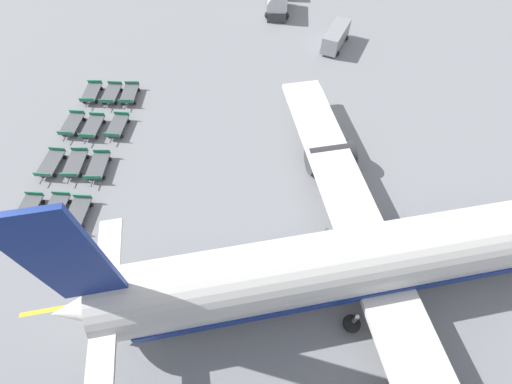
{
  "coord_description": "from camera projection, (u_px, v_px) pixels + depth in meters",
  "views": [
    {
      "loc": [
        25.0,
        -8.6,
        22.84
      ],
      "look_at": [
        10.59,
        -6.77,
        2.78
      ],
      "focal_mm": 24.0,
      "sensor_mm": 36.0,
      "label": 1
    }
  ],
  "objects": [
    {
      "name": "baggage_dolly_row_mid_a_col_a",
      "position": [
        111.0,
        94.0,
        34.86
      ],
      "size": [
        3.75,
        1.98,
        0.92
      ],
      "color": "#515459",
      "rests_on": "ground_plane"
    },
    {
      "name": "baggage_dolly_row_mid_a_col_c",
      "position": [
        75.0,
        164.0,
        29.38
      ],
      "size": [
        3.75,
        1.87,
        0.92
      ],
      "color": "#515459",
      "rests_on": "ground_plane"
    },
    {
      "name": "service_van",
      "position": [
        336.0,
        37.0,
        39.88
      ],
      "size": [
        5.61,
        4.48,
        2.16
      ],
      "color": "gray",
      "rests_on": "ground_plane"
    },
    {
      "name": "airplane",
      "position": [
        391.0,
        256.0,
        21.62
      ],
      "size": [
        37.93,
        41.71,
        12.91
      ],
      "color": "white",
      "rests_on": "ground_plane"
    },
    {
      "name": "baggage_dolly_row_mid_b_col_a",
      "position": [
        129.0,
        94.0,
        34.86
      ],
      "size": [
        3.74,
        1.86,
        0.92
      ],
      "color": "#515459",
      "rests_on": "ground_plane"
    },
    {
      "name": "baggage_dolly_row_mid_a_col_d",
      "position": [
        55.0,
        210.0,
        26.58
      ],
      "size": [
        3.75,
        2.0,
        0.92
      ],
      "color": "#515459",
      "rests_on": "ground_plane"
    },
    {
      "name": "baggage_dolly_row_mid_b_col_b",
      "position": [
        118.0,
        126.0,
        32.11
      ],
      "size": [
        3.75,
        2.05,
        0.92
      ],
      "color": "#515459",
      "rests_on": "ground_plane"
    },
    {
      "name": "baggage_dolly_row_mid_b_col_d",
      "position": [
        77.0,
        214.0,
        26.4
      ],
      "size": [
        3.75,
        1.95,
        0.92
      ],
      "color": "#515459",
      "rests_on": "ground_plane"
    },
    {
      "name": "baggage_dolly_row_mid_a_col_b",
      "position": [
        93.0,
        127.0,
        32.05
      ],
      "size": [
        3.75,
        2.01,
        0.92
      ],
      "color": "#515459",
      "rests_on": "ground_plane"
    },
    {
      "name": "baggage_dolly_row_near_col_d",
      "position": [
        27.0,
        210.0,
        26.57
      ],
      "size": [
        3.75,
        1.98,
        0.92
      ],
      "color": "#515459",
      "rests_on": "ground_plane"
    },
    {
      "name": "baggage_dolly_row_near_col_b",
      "position": [
        72.0,
        124.0,
        32.24
      ],
      "size": [
        3.75,
        2.01,
        0.92
      ],
      "color": "#515459",
      "rests_on": "ground_plane"
    },
    {
      "name": "baggage_dolly_row_near_col_a",
      "position": [
        92.0,
        93.0,
        34.97
      ],
      "size": [
        3.75,
        1.86,
        0.92
      ],
      "color": "#515459",
      "rests_on": "ground_plane"
    },
    {
      "name": "baggage_dolly_row_near_col_c",
      "position": [
        51.0,
        163.0,
        29.39
      ],
      "size": [
        3.75,
        2.05,
        0.92
      ],
      "color": "#515459",
      "rests_on": "ground_plane"
    },
    {
      "name": "baggage_dolly_row_mid_b_col_c",
      "position": [
        98.0,
        166.0,
        29.23
      ],
      "size": [
        3.74,
        1.86,
        0.92
      ],
      "color": "#515459",
      "rests_on": "ground_plane"
    },
    {
      "name": "ground_plane",
      "position": [
        311.0,
        115.0,
        33.68
      ],
      "size": [
        500.0,
        500.0,
        0.0
      ],
      "primitive_type": "plane",
      "color": "gray"
    },
    {
      "name": "stand_guidance_stripe",
      "position": [
        253.0,
        274.0,
        24.0
      ],
      "size": [
        2.03,
        31.08,
        0.01
      ],
      "color": "yellow",
      "rests_on": "ground_plane"
    }
  ]
}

